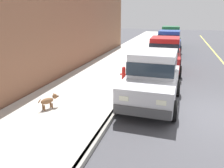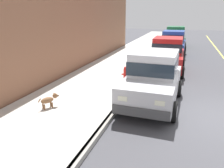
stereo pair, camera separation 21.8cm
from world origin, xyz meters
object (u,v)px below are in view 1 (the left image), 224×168
(car_silver_hatchback, at_px, (152,77))
(car_blue_hatchback, at_px, (169,43))
(fire_hydrant, at_px, (124,75))
(car_green_sedan, at_px, (170,36))
(car_red_hatchback, at_px, (164,54))
(dog_brown, at_px, (49,100))

(car_silver_hatchback, bearing_deg, car_blue_hatchback, 89.51)
(car_blue_hatchback, xyz_separation_m, fire_hydrant, (-1.57, -8.21, -0.50))
(fire_hydrant, bearing_deg, car_green_sedan, 83.69)
(car_red_hatchback, relative_size, car_green_sedan, 0.82)
(dog_brown, bearing_deg, fire_hydrant, 65.20)
(dog_brown, bearing_deg, car_red_hatchback, 64.54)
(car_silver_hatchback, height_order, dog_brown, car_silver_hatchback)
(car_silver_hatchback, distance_m, car_green_sedan, 15.15)
(car_green_sedan, xyz_separation_m, dog_brown, (-3.14, -16.96, -0.55))
(fire_hydrant, bearing_deg, car_silver_hatchback, -50.67)
(dog_brown, bearing_deg, car_green_sedan, 79.50)
(car_green_sedan, distance_m, dog_brown, 17.25)
(car_silver_hatchback, relative_size, car_red_hatchback, 1.01)
(car_green_sedan, bearing_deg, car_blue_hatchback, -88.99)
(dog_brown, bearing_deg, car_blue_hatchback, 74.70)
(car_green_sedan, bearing_deg, car_red_hatchback, -89.52)
(car_blue_hatchback, xyz_separation_m, car_green_sedan, (-0.09, 5.13, 0.01))
(car_blue_hatchback, bearing_deg, car_green_sedan, 91.01)
(car_silver_hatchback, bearing_deg, fire_hydrant, 129.33)
(dog_brown, distance_m, fire_hydrant, 3.98)
(car_silver_hatchback, distance_m, dog_brown, 3.67)
(car_blue_hatchback, distance_m, dog_brown, 12.27)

